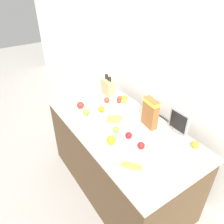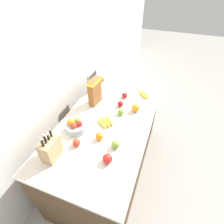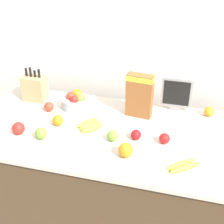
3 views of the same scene
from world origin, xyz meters
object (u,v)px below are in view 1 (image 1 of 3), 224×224
apple_near_bananas (107,100)px  cereal_box (150,112)px  small_monitor (179,122)px  apple_rear (129,135)px  knife_block (108,87)px  fruit_bowl (122,102)px  apple_middle (141,146)px  orange_near_bowl (101,109)px  orange_by_cereal (111,140)px  apple_leftmost (80,105)px  orange_front_right (195,145)px  banana_bunch_right (114,119)px  banana_bunch_left (132,166)px  apple_by_knife_block (86,112)px  apple_rightmost (116,130)px

apple_near_bananas → cereal_box: bearing=9.3°
small_monitor → apple_rear: small_monitor is taller
knife_block → fruit_bowl: knife_block is taller
apple_middle → apple_rear: (-0.18, -0.00, -0.00)m
fruit_bowl → orange_near_bowl: 0.27m
fruit_bowl → orange_by_cereal: size_ratio=2.27×
orange_near_bowl → small_monitor: bearing=29.3°
fruit_bowl → apple_leftmost: (-0.24, -0.43, -0.01)m
orange_front_right → banana_bunch_right: bearing=-154.6°
knife_block → banana_bunch_left: bearing=-24.6°
cereal_box → apple_leftmost: 0.85m
banana_bunch_left → apple_middle: (-0.13, 0.21, 0.02)m
orange_front_right → orange_near_bowl: orange_near_bowl is taller
knife_block → orange_by_cereal: 0.99m
banana_bunch_right → fruit_bowl: bearing=128.6°
apple_middle → apple_leftmost: bearing=-171.5°
apple_rear → fruit_bowl: bearing=150.5°
apple_by_knife_block → apple_middle: apple_by_knife_block is taller
banana_bunch_left → apple_middle: 0.25m
orange_front_right → orange_by_cereal: orange_by_cereal is taller
knife_block → apple_leftmost: (0.11, -0.47, -0.06)m
fruit_bowl → orange_by_cereal: bearing=-44.3°
orange_front_right → orange_by_cereal: (-0.48, -0.61, 0.01)m
banana_bunch_left → apple_leftmost: (-1.07, 0.07, 0.03)m
fruit_bowl → apple_rightmost: size_ratio=2.82×
orange_by_cereal → apple_middle: bearing=43.1°
knife_block → apple_leftmost: 0.49m
cereal_box → banana_bunch_left: bearing=-49.0°
banana_bunch_left → apple_by_knife_block: apple_by_knife_block is taller
orange_by_cereal → orange_near_bowl: orange_by_cereal is taller
knife_block → apple_rear: bearing=-20.9°
small_monitor → fruit_bowl: (-0.73, -0.16, -0.08)m
banana_bunch_right → apple_middle: bearing=-5.4°
fruit_bowl → apple_near_bananas: (-0.17, -0.10, -0.02)m
small_monitor → banana_bunch_left: bearing=-81.0°
knife_block → banana_bunch_right: bearing=-27.2°
small_monitor → apple_leftmost: 1.13m
cereal_box → fruit_bowl: cereal_box is taller
small_monitor → apple_by_knife_block: size_ratio=3.30×
apple_rear → apple_rightmost: bearing=-159.9°
banana_bunch_right → apple_by_knife_block: apple_by_knife_block is taller
small_monitor → apple_rightmost: size_ratio=3.56×
banana_bunch_left → apple_near_bananas: (-1.01, 0.40, 0.02)m
apple_near_bananas → apple_leftmost: bearing=-100.9°
apple_by_knife_block → apple_rightmost: size_ratio=1.08×
banana_bunch_right → apple_near_bananas: (-0.36, 0.14, 0.02)m
orange_near_bowl → fruit_bowl: bearing=84.2°
apple_leftmost → apple_rightmost: 0.62m
orange_near_bowl → apple_middle: bearing=-1.8°
apple_rear → orange_front_right: bearing=43.1°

